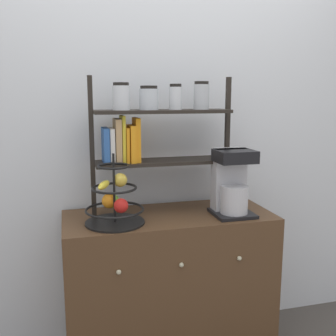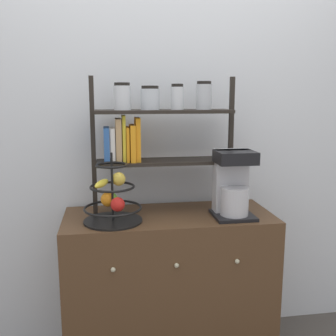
# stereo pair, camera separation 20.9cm
# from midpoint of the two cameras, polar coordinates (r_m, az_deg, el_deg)

# --- Properties ---
(wall_back) EXTENTS (7.00, 0.05, 2.60)m
(wall_back) POSITION_cam_midpoint_polar(r_m,az_deg,el_deg) (2.34, 1.60, 5.94)
(wall_back) COLOR silver
(wall_back) RESTS_ON ground_plane
(sideboard) EXTENTS (1.13, 0.49, 0.85)m
(sideboard) POSITION_cam_midpoint_polar(r_m,az_deg,el_deg) (2.32, 2.82, -16.85)
(sideboard) COLOR #4C331E
(sideboard) RESTS_ON ground_plane
(coffee_maker) EXTENTS (0.21, 0.22, 0.36)m
(coffee_maker) POSITION_cam_midpoint_polar(r_m,az_deg,el_deg) (2.13, 12.15, -2.34)
(coffee_maker) COLOR black
(coffee_maker) RESTS_ON sideboard
(fruit_stand) EXTENTS (0.30, 0.30, 0.36)m
(fruit_stand) POSITION_cam_midpoint_polar(r_m,az_deg,el_deg) (2.01, -5.13, -4.64)
(fruit_stand) COLOR black
(fruit_stand) RESTS_ON sideboard
(shelf_hutch) EXTENTS (0.78, 0.20, 0.74)m
(shelf_hutch) POSITION_cam_midpoint_polar(r_m,az_deg,el_deg) (2.12, 0.15, 5.79)
(shelf_hutch) COLOR black
(shelf_hutch) RESTS_ON sideboard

